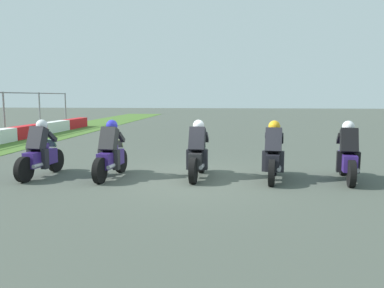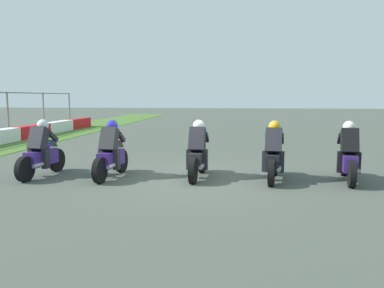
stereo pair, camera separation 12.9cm
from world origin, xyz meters
name	(u,v)px [view 2 (the right image)]	position (x,y,z in m)	size (l,w,h in m)	color
ground_plane	(192,179)	(0.00, 0.00, 0.00)	(120.00, 120.00, 0.00)	#454C43
rider_lane_a	(348,157)	(0.13, -3.90, 0.62)	(2.04, 0.59, 1.51)	black
rider_lane_b	(274,156)	(0.05, -2.06, 0.62)	(2.04, 0.60, 1.51)	black
rider_lane_c	(198,154)	(0.12, -0.13, 0.62)	(2.04, 0.55, 1.51)	black
rider_lane_d	(111,154)	(-0.08, 2.13, 0.62)	(2.04, 0.56, 1.51)	black
rider_lane_e	(41,153)	(-0.14, 4.01, 0.62)	(2.04, 0.57, 1.51)	black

